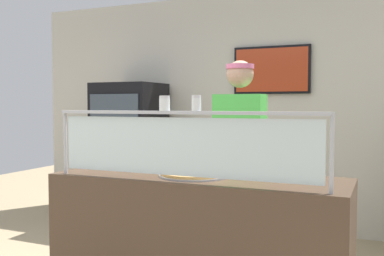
# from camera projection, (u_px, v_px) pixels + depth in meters

# --- Properties ---
(shop_rear_unit) EXTENTS (6.35, 0.13, 2.70)m
(shop_rear_unit) POSITION_uv_depth(u_px,v_px,m) (277.00, 110.00, 5.03)
(shop_rear_unit) COLOR beige
(shop_rear_unit) RESTS_ON ground
(serving_counter) EXTENTS (1.95, 0.65, 0.95)m
(serving_counter) POSITION_uv_depth(u_px,v_px,m) (198.00, 247.00, 2.97)
(serving_counter) COLOR #4C3828
(serving_counter) RESTS_ON ground
(sneeze_guard) EXTENTS (1.77, 0.06, 0.43)m
(sneeze_guard) POSITION_uv_depth(u_px,v_px,m) (181.00, 137.00, 2.68)
(sneeze_guard) COLOR #B2B5BC
(sneeze_guard) RESTS_ON serving_counter
(pizza_tray) EXTENTS (0.46, 0.46, 0.04)m
(pizza_tray) POSITION_uv_depth(u_px,v_px,m) (194.00, 174.00, 2.93)
(pizza_tray) COLOR #9EA0A8
(pizza_tray) RESTS_ON serving_counter
(pizza_server) EXTENTS (0.15, 0.29, 0.01)m
(pizza_server) POSITION_uv_depth(u_px,v_px,m) (199.00, 171.00, 2.89)
(pizza_server) COLOR #ADAFB7
(pizza_server) RESTS_ON pizza_tray
(parmesan_shaker) EXTENTS (0.07, 0.07, 0.09)m
(parmesan_shaker) POSITION_uv_depth(u_px,v_px,m) (165.00, 104.00, 2.72)
(parmesan_shaker) COLOR white
(parmesan_shaker) RESTS_ON sneeze_guard
(pepper_flake_shaker) EXTENTS (0.06, 0.06, 0.09)m
(pepper_flake_shaker) POSITION_uv_depth(u_px,v_px,m) (196.00, 104.00, 2.63)
(pepper_flake_shaker) COLOR white
(pepper_flake_shaker) RESTS_ON sneeze_guard
(worker_figure) EXTENTS (0.41, 0.50, 1.76)m
(worker_figure) POSITION_uv_depth(u_px,v_px,m) (240.00, 158.00, 3.44)
(worker_figure) COLOR #23232D
(worker_figure) RESTS_ON ground
(drink_fridge) EXTENTS (0.73, 0.67, 1.67)m
(drink_fridge) POSITION_uv_depth(u_px,v_px,m) (130.00, 153.00, 5.32)
(drink_fridge) COLOR black
(drink_fridge) RESTS_ON ground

